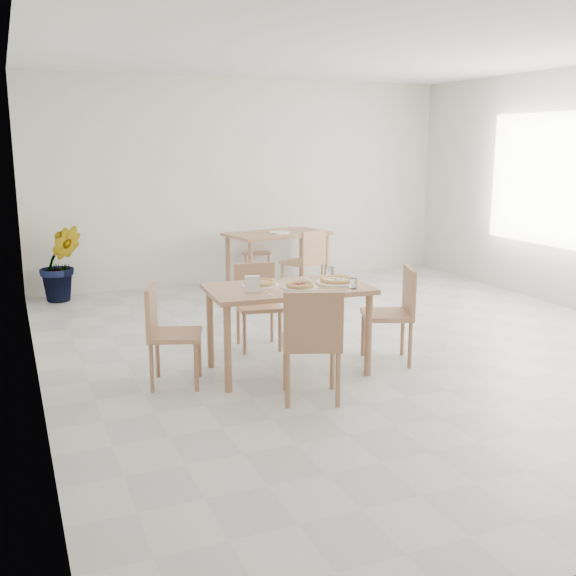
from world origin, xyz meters
name	(u,v)px	position (x,y,z in m)	size (l,w,h in m)	color
main_table	(288,297)	(-0.99, -0.39, 0.66)	(1.41, 0.86, 0.75)	tan
chair_south	(312,337)	(-1.10, -1.12, 0.51)	(0.56, 0.56, 0.89)	tan
chair_north	(257,299)	(-0.98, 0.43, 0.46)	(0.45, 0.45, 0.80)	tan
chair_west	(165,328)	(-2.03, -0.30, 0.48)	(0.52, 0.52, 0.83)	tan
chair_east	(396,308)	(0.00, -0.52, 0.50)	(0.56, 0.56, 0.86)	tan
plate_margherita	(260,285)	(-1.21, -0.28, 0.76)	(0.32, 0.32, 0.02)	white
plate_mushroom	(336,283)	(-0.56, -0.44, 0.76)	(0.35, 0.35, 0.02)	white
plate_pepperoni	(300,288)	(-0.94, -0.51, 0.76)	(0.29, 0.29, 0.02)	white
pizza_margherita	(260,283)	(-1.21, -0.28, 0.78)	(0.27, 0.27, 0.03)	#F1CE71
pizza_mushroom	(336,280)	(-0.56, -0.44, 0.78)	(0.32, 0.32, 0.03)	#F1CE71
pizza_pepperoni	(300,285)	(-0.94, -0.51, 0.78)	(0.25, 0.25, 0.03)	#F1CE71
tumbler_a	(330,272)	(-0.48, -0.15, 0.80)	(0.07, 0.07, 0.09)	white
tumbler_b	(353,283)	(-0.52, -0.67, 0.79)	(0.07, 0.07, 0.09)	white
napkin_holder	(252,285)	(-1.36, -0.51, 0.82)	(0.14, 0.09, 0.14)	silver
fork_a	(268,293)	(-1.25, -0.58, 0.75)	(0.01, 0.18, 0.01)	silver
fork_b	(307,280)	(-0.73, -0.20, 0.75)	(0.02, 0.19, 0.01)	silver
second_table	(278,239)	(0.23, 2.90, 0.66)	(1.45, 0.99, 0.75)	tan
chair_back_s	(307,258)	(0.35, 2.19, 0.50)	(0.56, 0.56, 0.86)	tan
chair_back_n	(254,247)	(0.14, 3.61, 0.45)	(0.43, 0.43, 0.78)	tan
plate_empty	(279,232)	(0.23, 2.83, 0.76)	(0.27, 0.27, 0.02)	white
potted_plant	(61,263)	(-2.56, 3.15, 0.47)	(0.52, 0.42, 0.95)	#1D621E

